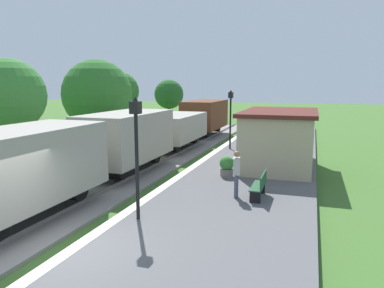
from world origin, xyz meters
name	(u,v)px	position (x,y,z in m)	size (l,w,h in m)	color
ground_plane	(59,257)	(0.00, 0.00, 0.00)	(160.00, 160.00, 0.00)	#3D6628
platform_slab	(178,272)	(3.20, 0.00, 0.12)	(6.00, 60.00, 0.25)	#565659
platform_edge_stripe	(72,249)	(0.40, 0.00, 0.25)	(0.36, 60.00, 0.01)	silver
rail_near	(6,241)	(-1.68, 0.00, 0.19)	(0.07, 60.00, 0.14)	slate
freight_train	(154,133)	(-2.40, 11.26, 1.62)	(2.50, 26.00, 2.72)	gray
station_hut	(279,138)	(4.40, 11.16, 1.65)	(3.50, 5.80, 2.78)	tan
bench_near_hut	(260,185)	(4.24, 5.64, 0.72)	(0.42, 1.50, 0.91)	#1E4C2D
bench_down_platform	(283,141)	(4.24, 16.35, 0.72)	(0.42, 1.50, 0.91)	#1E4C2D
person_waiting	(236,172)	(3.42, 5.45, 1.18)	(0.31, 0.42, 1.71)	#474C66
potted_planter	(227,166)	(2.41, 8.32, 0.72)	(0.64, 0.64, 0.92)	slate
lamp_post_near	(136,136)	(1.03, 2.39, 2.80)	(0.28, 0.28, 3.70)	black
lamp_post_far	(231,108)	(1.03, 15.27, 2.80)	(0.28, 0.28, 3.70)	black
tree_trackside_mid	(8,96)	(-6.32, 5.15, 3.82)	(3.10, 3.10, 5.39)	#4C3823
tree_trackside_far	(97,95)	(-6.74, 12.50, 3.67)	(4.28, 4.28, 5.81)	#4C3823
tree_field_left	(120,91)	(-8.37, 18.24, 3.76)	(2.91, 2.91, 5.24)	#4C3823
tree_field_distant	(169,94)	(-7.48, 26.16, 3.31)	(2.84, 2.84, 4.75)	#4C3823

